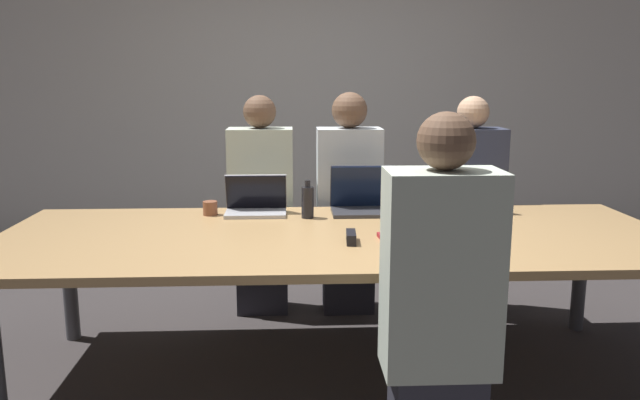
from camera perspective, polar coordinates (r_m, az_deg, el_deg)
name	(u,v)px	position (r m, az deg, el deg)	size (l,w,h in m)	color
ground_plane	(335,370)	(3.34, 1.37, -15.24)	(24.00, 24.00, 0.00)	#383333
curtain_wall	(316,87)	(5.34, -0.36, 10.26)	(12.00, 0.06, 2.80)	beige
conference_table	(336,244)	(3.10, 1.43, -4.04)	(3.33, 1.29, 0.73)	tan
laptop_far_midleft	(256,202)	(3.53, -5.88, -0.22)	(0.35, 0.22, 0.22)	#B7B7BC
person_far_midleft	(261,209)	(3.95, -5.38, -0.84)	(0.40, 0.24, 1.38)	#2D2D38
cup_far_midleft	(210,208)	(3.54, -10.01, -0.74)	(0.08, 0.08, 0.08)	brown
bottle_far_midleft	(308,202)	(3.41, -1.14, -0.16)	(0.07, 0.07, 0.21)	black
laptop_near_midright	(431,244)	(2.69, 10.11, -3.95)	(0.35, 0.22, 0.22)	#B7B7BC
person_near_midright	(439,313)	(2.29, 10.86, -10.11)	(0.40, 0.24, 1.38)	#2D2D38
cup_near_midright	(485,242)	(2.82, 14.84, -3.76)	(0.08, 0.08, 0.10)	white
laptop_far_right	(474,203)	(3.61, 13.86, -0.24)	(0.34, 0.23, 0.22)	silver
person_far_right	(469,210)	(4.05, 13.43, -0.86)	(0.40, 0.24, 1.37)	#2D2D38
laptop_far_center	(362,199)	(3.57, 3.88, 0.10)	(0.36, 0.27, 0.27)	#333338
person_far_center	(349,207)	(3.94, 2.64, -0.62)	(0.40, 0.24, 1.40)	#2D2D38
bottle_far_center	(419,197)	(3.48, 9.07, 0.26)	(0.07, 0.07, 0.26)	#ADD1E0
stapler	(351,237)	(2.92, 2.86, -3.42)	(0.05, 0.15, 0.05)	black
notebook	(402,236)	(3.02, 7.51, -3.32)	(0.23, 0.14, 0.02)	maroon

